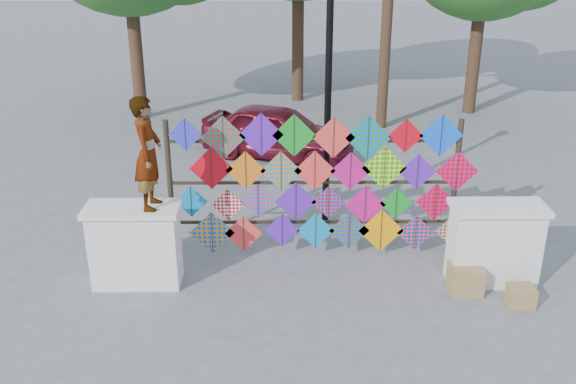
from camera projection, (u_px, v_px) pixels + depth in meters
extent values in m
plane|color=gray|center=(314.00, 275.00, 10.06)|extent=(80.00, 80.00, 0.00)
cube|color=white|center=(136.00, 248.00, 9.62)|extent=(1.30, 0.55, 1.20)
cube|color=white|center=(132.00, 209.00, 9.38)|extent=(1.40, 0.65, 0.08)
cube|color=white|center=(494.00, 246.00, 9.67)|extent=(1.30, 0.55, 1.20)
cube|color=white|center=(499.00, 208.00, 9.43)|extent=(1.40, 0.65, 0.08)
cylinder|color=black|center=(170.00, 189.00, 10.34)|extent=(0.09, 0.09, 2.30)
cylinder|color=black|center=(454.00, 188.00, 10.38)|extent=(0.09, 0.09, 2.30)
cube|color=black|center=(312.00, 222.00, 10.59)|extent=(4.60, 0.04, 0.04)
cube|color=black|center=(313.00, 183.00, 10.32)|extent=(4.60, 0.04, 0.04)
cube|color=black|center=(313.00, 141.00, 10.05)|extent=(4.60, 0.04, 0.04)
cube|color=#5A19C0|center=(185.00, 135.00, 9.93)|extent=(0.53, 0.01, 0.53)
cube|color=black|center=(185.00, 135.00, 9.92)|extent=(0.01, 0.01, 0.52)
cube|color=#C4126F|center=(223.00, 138.00, 9.95)|extent=(0.71, 0.01, 0.71)
cube|color=black|center=(223.00, 138.00, 9.94)|extent=(0.01, 0.01, 0.69)
cube|color=#5A19C0|center=(261.00, 135.00, 9.94)|extent=(0.70, 0.01, 0.70)
cube|color=black|center=(261.00, 135.00, 9.93)|extent=(0.01, 0.01, 0.69)
cube|color=#129220|center=(294.00, 135.00, 9.95)|extent=(0.69, 0.01, 0.69)
cube|color=black|center=(294.00, 136.00, 9.94)|extent=(0.01, 0.01, 0.68)
cube|color=#F13934|center=(334.00, 137.00, 9.97)|extent=(0.67, 0.01, 0.67)
cube|color=black|center=(334.00, 138.00, 9.96)|extent=(0.01, 0.01, 0.66)
cube|color=#129220|center=(368.00, 138.00, 9.98)|extent=(0.73, 0.01, 0.73)
cube|color=black|center=(368.00, 138.00, 9.97)|extent=(0.01, 0.01, 0.71)
cube|color=red|center=(406.00, 136.00, 9.97)|extent=(0.56, 0.01, 0.56)
cube|color=black|center=(406.00, 136.00, 9.96)|extent=(0.01, 0.01, 0.55)
cube|color=#0B54F9|center=(441.00, 135.00, 9.97)|extent=(0.69, 0.01, 0.69)
cube|color=black|center=(441.00, 136.00, 9.96)|extent=(0.01, 0.01, 0.68)
cube|color=red|center=(211.00, 169.00, 10.11)|extent=(0.70, 0.01, 0.70)
cube|color=black|center=(211.00, 169.00, 10.09)|extent=(0.01, 0.01, 0.68)
cube|color=orange|center=(246.00, 170.00, 10.12)|extent=(0.64, 0.01, 0.64)
cube|color=black|center=(246.00, 171.00, 10.11)|extent=(0.01, 0.01, 0.63)
cube|color=#0B82B9|center=(281.00, 171.00, 10.13)|extent=(0.66, 0.01, 0.66)
cube|color=black|center=(281.00, 171.00, 10.12)|extent=(0.01, 0.01, 0.65)
cube|color=#F13934|center=(315.00, 171.00, 10.14)|extent=(0.67, 0.01, 0.67)
cube|color=black|center=(315.00, 171.00, 10.13)|extent=(0.01, 0.01, 0.65)
cube|color=#C4126F|center=(350.00, 171.00, 10.15)|extent=(0.65, 0.01, 0.65)
cube|color=black|center=(351.00, 172.00, 10.14)|extent=(0.01, 0.01, 0.64)
cube|color=#FFF70A|center=(384.00, 168.00, 10.13)|extent=(0.72, 0.01, 0.72)
cube|color=black|center=(384.00, 168.00, 10.12)|extent=(0.01, 0.01, 0.71)
cube|color=#5A19C0|center=(418.00, 172.00, 10.16)|extent=(0.60, 0.01, 0.60)
cube|color=black|center=(418.00, 172.00, 10.15)|extent=(0.01, 0.01, 0.59)
cube|color=red|center=(457.00, 171.00, 10.16)|extent=(0.68, 0.01, 0.68)
cube|color=black|center=(457.00, 172.00, 10.15)|extent=(0.01, 0.01, 0.67)
cube|color=#0B82B9|center=(191.00, 202.00, 10.28)|extent=(0.53, 0.01, 0.53)
cube|color=black|center=(191.00, 202.00, 10.27)|extent=(0.01, 0.01, 0.52)
cube|color=white|center=(228.00, 205.00, 10.30)|extent=(0.55, 0.01, 0.55)
cube|color=black|center=(228.00, 205.00, 10.29)|extent=(0.01, 0.01, 0.54)
cube|color=#F13934|center=(258.00, 201.00, 10.28)|extent=(0.58, 0.01, 0.58)
cube|color=black|center=(258.00, 201.00, 10.27)|extent=(0.01, 0.01, 0.57)
cube|color=#5A19C0|center=(296.00, 202.00, 10.30)|extent=(0.67, 0.01, 0.67)
cube|color=black|center=(296.00, 202.00, 10.28)|extent=(0.01, 0.01, 0.66)
cube|color=#0B54F9|center=(328.00, 202.00, 10.30)|extent=(0.55, 0.01, 0.55)
cube|color=black|center=(328.00, 203.00, 10.29)|extent=(0.01, 0.01, 0.54)
cube|color=#C4126F|center=(365.00, 205.00, 10.33)|extent=(0.67, 0.01, 0.67)
cube|color=black|center=(365.00, 205.00, 10.32)|extent=(0.01, 0.01, 0.66)
cube|color=#129220|center=(396.00, 203.00, 10.32)|extent=(0.54, 0.01, 0.54)
cube|color=black|center=(396.00, 203.00, 10.31)|extent=(0.01, 0.01, 0.53)
cube|color=#C4126F|center=(435.00, 202.00, 10.32)|extent=(0.64, 0.01, 0.64)
cube|color=black|center=(435.00, 202.00, 10.31)|extent=(0.01, 0.01, 0.63)
cube|color=orange|center=(212.00, 233.00, 10.45)|extent=(0.74, 0.01, 0.74)
cube|color=black|center=(212.00, 233.00, 10.44)|extent=(0.01, 0.01, 0.73)
cube|color=#F13934|center=(244.00, 233.00, 10.46)|extent=(0.62, 0.01, 0.62)
cube|color=black|center=(244.00, 234.00, 10.45)|extent=(0.01, 0.01, 0.61)
cube|color=#5A19C0|center=(282.00, 230.00, 10.44)|extent=(0.58, 0.01, 0.58)
cube|color=black|center=(282.00, 231.00, 10.43)|extent=(0.01, 0.01, 0.57)
cube|color=#0B82B9|center=(316.00, 231.00, 10.45)|extent=(0.62, 0.01, 0.62)
cube|color=black|center=(316.00, 231.00, 10.44)|extent=(0.01, 0.01, 0.61)
cube|color=#129220|center=(349.00, 231.00, 10.46)|extent=(0.67, 0.01, 0.67)
cube|color=black|center=(349.00, 231.00, 10.45)|extent=(0.01, 0.01, 0.66)
cube|color=orange|center=(381.00, 231.00, 10.46)|extent=(0.75, 0.01, 0.75)
cube|color=black|center=(381.00, 231.00, 10.45)|extent=(0.01, 0.01, 0.74)
cube|color=#F13934|center=(415.00, 233.00, 10.49)|extent=(0.62, 0.01, 0.62)
cube|color=black|center=(416.00, 233.00, 10.47)|extent=(0.01, 0.01, 0.60)
cube|color=#5A19C0|center=(452.00, 231.00, 10.48)|extent=(0.56, 0.01, 0.56)
cube|color=black|center=(452.00, 231.00, 10.47)|extent=(0.01, 0.01, 0.55)
cylinder|color=#4D3421|center=(136.00, 50.00, 17.59)|extent=(0.36, 0.36, 3.85)
cylinder|color=#4D3421|center=(298.00, 33.00, 19.42)|extent=(0.36, 0.36, 4.12)
cylinder|color=#4D3421|center=(475.00, 51.00, 18.19)|extent=(0.36, 0.36, 3.58)
cylinder|color=#4D3421|center=(387.00, 24.00, 16.41)|extent=(0.28, 0.28, 5.50)
imported|color=#99999E|center=(148.00, 153.00, 9.05)|extent=(0.41, 0.61, 1.65)
imported|color=maroon|center=(278.00, 132.00, 15.01)|extent=(3.89, 2.69, 1.23)
cylinder|color=black|center=(328.00, 111.00, 11.11)|extent=(0.12, 0.12, 4.20)
cube|color=#9F864C|center=(465.00, 279.00, 9.54)|extent=(0.48, 0.42, 0.42)
cube|color=#9F864C|center=(521.00, 296.00, 9.22)|extent=(0.36, 0.33, 0.30)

